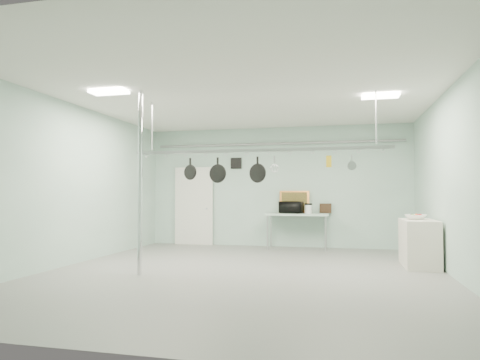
% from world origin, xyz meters
% --- Properties ---
extents(floor, '(8.00, 8.00, 0.00)m').
position_xyz_m(floor, '(0.00, 0.00, 0.00)').
color(floor, gray).
rests_on(floor, ground).
extents(ceiling, '(7.00, 8.00, 0.02)m').
position_xyz_m(ceiling, '(0.00, 0.00, 3.19)').
color(ceiling, silver).
rests_on(ceiling, back_wall).
extents(back_wall, '(7.00, 0.02, 3.20)m').
position_xyz_m(back_wall, '(0.00, 3.99, 1.60)').
color(back_wall, '#B1D5C5').
rests_on(back_wall, floor).
extents(right_wall, '(0.02, 8.00, 3.20)m').
position_xyz_m(right_wall, '(3.49, 0.00, 1.60)').
color(right_wall, '#B1D5C5').
rests_on(right_wall, floor).
extents(door, '(1.10, 0.10, 2.20)m').
position_xyz_m(door, '(-2.30, 3.94, 1.05)').
color(door, silver).
rests_on(door, floor).
extents(wall_vent, '(0.30, 0.04, 0.30)m').
position_xyz_m(wall_vent, '(-1.10, 3.97, 2.25)').
color(wall_vent, black).
rests_on(wall_vent, back_wall).
extents(conduit_pipe, '(6.60, 0.07, 0.07)m').
position_xyz_m(conduit_pipe, '(0.00, 3.90, 2.75)').
color(conduit_pipe, gray).
rests_on(conduit_pipe, back_wall).
extents(chrome_pole, '(0.08, 0.08, 3.20)m').
position_xyz_m(chrome_pole, '(-1.70, -0.60, 1.60)').
color(chrome_pole, silver).
rests_on(chrome_pole, floor).
extents(prep_table, '(1.60, 0.70, 0.91)m').
position_xyz_m(prep_table, '(0.60, 3.60, 0.83)').
color(prep_table, silver).
rests_on(prep_table, floor).
extents(side_cabinet, '(0.60, 1.20, 0.90)m').
position_xyz_m(side_cabinet, '(3.15, 1.40, 0.45)').
color(side_cabinet, silver).
rests_on(side_cabinet, floor).
extents(pot_rack, '(4.80, 0.06, 1.00)m').
position_xyz_m(pot_rack, '(0.20, 0.30, 2.23)').
color(pot_rack, '#B7B7BC').
rests_on(pot_rack, ceiling).
extents(light_panel_left, '(0.65, 0.30, 0.05)m').
position_xyz_m(light_panel_left, '(-2.20, -0.80, 3.16)').
color(light_panel_left, white).
rests_on(light_panel_left, ceiling).
extents(light_panel_right, '(0.65, 0.30, 0.05)m').
position_xyz_m(light_panel_right, '(2.40, 0.60, 3.16)').
color(light_panel_right, white).
rests_on(light_panel_right, ceiling).
extents(microwave, '(0.63, 0.51, 0.30)m').
position_xyz_m(microwave, '(0.45, 3.60, 1.06)').
color(microwave, black).
rests_on(microwave, prep_table).
extents(coffee_canister, '(0.22, 0.22, 0.22)m').
position_xyz_m(coffee_canister, '(0.89, 3.58, 1.01)').
color(coffee_canister, white).
rests_on(coffee_canister, prep_table).
extents(painting_large, '(0.79, 0.17, 0.58)m').
position_xyz_m(painting_large, '(0.50, 3.90, 1.20)').
color(painting_large, '#CB7936').
rests_on(painting_large, prep_table).
extents(painting_small, '(0.31, 0.11, 0.25)m').
position_xyz_m(painting_small, '(1.31, 3.90, 1.03)').
color(painting_small, black).
rests_on(painting_small, prep_table).
extents(fruit_bowl, '(0.51, 0.51, 0.10)m').
position_xyz_m(fruit_bowl, '(3.11, 1.47, 0.95)').
color(fruit_bowl, white).
rests_on(fruit_bowl, side_cabinet).
extents(skillet_left, '(0.29, 0.15, 0.40)m').
position_xyz_m(skillet_left, '(-1.11, 0.30, 1.89)').
color(skillet_left, black).
rests_on(skillet_left, pot_rack).
extents(skillet_mid, '(0.35, 0.13, 0.47)m').
position_xyz_m(skillet_mid, '(-0.56, 0.30, 1.85)').
color(skillet_mid, black).
rests_on(skillet_mid, pot_rack).
extents(skillet_right, '(0.35, 0.18, 0.49)m').
position_xyz_m(skillet_right, '(0.20, 0.30, 1.84)').
color(skillet_right, black).
rests_on(skillet_right, pot_rack).
extents(whisk, '(0.16, 0.16, 0.31)m').
position_xyz_m(whisk, '(0.52, 0.30, 1.93)').
color(whisk, '#ADAEB2').
rests_on(whisk, pot_rack).
extents(grater, '(0.09, 0.05, 0.23)m').
position_xyz_m(grater, '(1.49, 0.30, 1.97)').
color(grater, gold).
rests_on(grater, pot_rack).
extents(saucepan, '(0.16, 0.10, 0.28)m').
position_xyz_m(saucepan, '(1.88, 0.30, 1.95)').
color(saucepan, '#A8A8AC').
rests_on(saucepan, pot_rack).
extents(fruit_cluster, '(0.24, 0.24, 0.09)m').
position_xyz_m(fruit_cluster, '(3.11, 1.47, 0.99)').
color(fruit_cluster, '#B11015').
rests_on(fruit_cluster, fruit_bowl).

